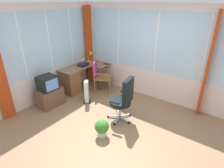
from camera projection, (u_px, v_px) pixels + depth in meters
ground at (113, 132)px, 3.99m from camera, size 4.80×5.71×0.06m
north_window_panel at (38, 56)px, 4.72m from camera, size 3.80×0.07×2.52m
east_window_panel at (156, 54)px, 4.86m from camera, size 0.07×4.71×2.52m
curtain_corner at (89, 45)px, 5.98m from camera, size 0.29×0.10×2.42m
curtain_east_far at (208, 66)px, 4.13m from camera, size 0.29×0.10×2.42m
desk at (73, 80)px, 5.47m from camera, size 1.42×0.91×0.73m
desk_lamp at (91, 55)px, 5.90m from camera, size 0.23×0.19×0.33m
tv_remote at (106, 64)px, 5.73m from camera, size 0.09×0.16×0.02m
spray_bottle at (83, 61)px, 5.65m from camera, size 0.06×0.06×0.22m
paper_tray at (83, 64)px, 5.58m from camera, size 0.32×0.26×0.09m
wooden_armchair at (98, 72)px, 5.46m from camera, size 0.66×0.67×0.96m
office_chair at (124, 98)px, 4.10m from camera, size 0.62×0.57×1.06m
tv_on_stand at (49, 93)px, 4.79m from camera, size 0.65×0.46×0.83m
space_heater at (87, 91)px, 4.97m from camera, size 0.29×0.27×0.63m
potted_plant at (102, 127)px, 3.75m from camera, size 0.29×0.29×0.39m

